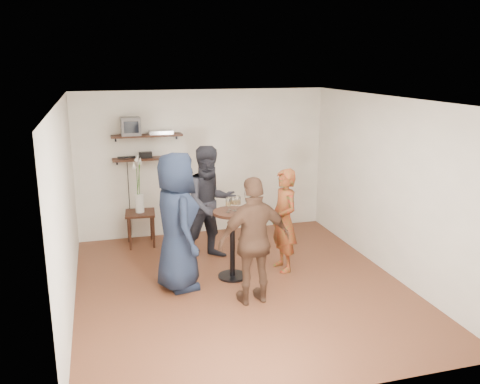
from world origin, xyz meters
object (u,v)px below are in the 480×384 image
object	(u,v)px
side_table	(140,218)
person_dark	(210,204)
dvd_deck	(161,132)
person_plaid	(284,220)
person_brown	(255,241)
crt_monitor	(131,126)
person_navy	(177,222)
radio	(145,155)
drinks_table	(232,235)

from	to	relation	value
side_table	person_dark	distance (m)	1.44
person_dark	dvd_deck	bearing A→B (deg)	105.26
side_table	person_plaid	world-z (taller)	person_plaid
person_dark	person_brown	distance (m)	1.64
crt_monitor	person_navy	xyz separation A→B (m)	(0.41, -2.14, -1.06)
person_plaid	person_brown	size ratio (longest dim) A/B	0.93
radio	drinks_table	world-z (taller)	radio
side_table	person_dark	bearing A→B (deg)	-42.13
person_dark	person_navy	xyz separation A→B (m)	(-0.67, -0.92, 0.05)
person_plaid	person_brown	xyz separation A→B (m)	(-0.74, -0.89, 0.06)
dvd_deck	person_brown	world-z (taller)	dvd_deck
dvd_deck	drinks_table	bearing A→B (deg)	-70.32
radio	person_brown	xyz separation A→B (m)	(1.08, -2.84, -0.67)
crt_monitor	person_plaid	size ratio (longest dim) A/B	0.21
drinks_table	person_brown	distance (m)	0.84
drinks_table	radio	bearing A→B (deg)	116.34
dvd_deck	side_table	bearing A→B (deg)	-146.29
side_table	drinks_table	world-z (taller)	drinks_table
person_navy	person_brown	world-z (taller)	person_navy
side_table	person_plaid	xyz separation A→B (m)	(1.98, -1.65, 0.29)
dvd_deck	person_navy	bearing A→B (deg)	-92.37
drinks_table	person_plaid	xyz separation A→B (m)	(0.82, 0.08, 0.13)
drinks_table	person_dark	world-z (taller)	person_dark
dvd_deck	person_dark	distance (m)	1.67
side_table	person_plaid	size ratio (longest dim) A/B	0.38
person_navy	person_brown	bearing A→B (deg)	-136.13
person_plaid	crt_monitor	bearing A→B (deg)	-139.06
drinks_table	person_brown	world-z (taller)	person_brown
side_table	drinks_table	distance (m)	2.09
radio	drinks_table	size ratio (longest dim) A/B	0.22
person_dark	person_brown	xyz separation A→B (m)	(0.22, -1.62, -0.07)
crt_monitor	dvd_deck	world-z (taller)	crt_monitor
radio	drinks_table	bearing A→B (deg)	-63.66
person_plaid	drinks_table	bearing A→B (deg)	-90.00
person_dark	person_plaid	bearing A→B (deg)	-47.37
crt_monitor	drinks_table	distance (m)	2.73
dvd_deck	side_table	xyz separation A→B (m)	(-0.44, -0.29, -1.40)
dvd_deck	person_plaid	size ratio (longest dim) A/B	0.26
drinks_table	person_plaid	world-z (taller)	person_plaid
crt_monitor	person_brown	xyz separation A→B (m)	(1.31, -2.84, -1.17)
person_plaid	person_dark	bearing A→B (deg)	-132.63
dvd_deck	drinks_table	size ratio (longest dim) A/B	0.40
person_plaid	side_table	bearing A→B (deg)	-135.26
drinks_table	person_plaid	size ratio (longest dim) A/B	0.65
crt_monitor	dvd_deck	bearing A→B (deg)	0.00
crt_monitor	radio	distance (m)	0.55
drinks_table	person_plaid	bearing A→B (deg)	5.44
person_plaid	person_brown	world-z (taller)	person_brown
radio	side_table	distance (m)	1.08
person_plaid	person_brown	bearing A→B (deg)	-44.98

